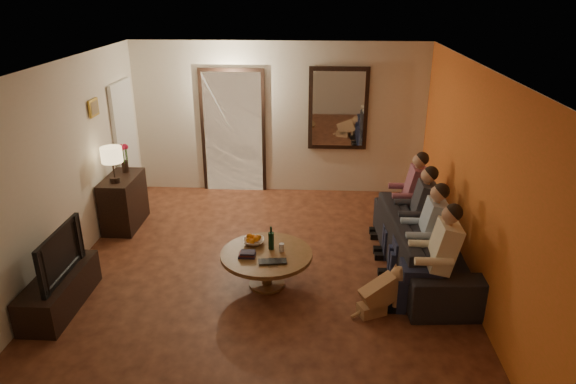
# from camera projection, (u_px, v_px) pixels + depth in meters

# --- Properties ---
(floor) EXTENTS (5.00, 6.00, 0.01)m
(floor) POSITION_uv_depth(u_px,v_px,m) (263.00, 277.00, 6.50)
(floor) COLOR #441D12
(floor) RESTS_ON ground
(ceiling) EXTENTS (5.00, 6.00, 0.01)m
(ceiling) POSITION_uv_depth(u_px,v_px,m) (259.00, 69.00, 5.53)
(ceiling) COLOR white
(ceiling) RESTS_ON back_wall
(back_wall) EXTENTS (5.00, 0.02, 2.60)m
(back_wall) POSITION_uv_depth(u_px,v_px,m) (279.00, 119.00, 8.79)
(back_wall) COLOR beige
(back_wall) RESTS_ON floor
(front_wall) EXTENTS (5.00, 0.02, 2.60)m
(front_wall) POSITION_uv_depth(u_px,v_px,m) (212.00, 350.00, 3.24)
(front_wall) COLOR beige
(front_wall) RESTS_ON floor
(left_wall) EXTENTS (0.02, 6.00, 2.60)m
(left_wall) POSITION_uv_depth(u_px,v_px,m) (54.00, 177.00, 6.14)
(left_wall) COLOR beige
(left_wall) RESTS_ON floor
(right_wall) EXTENTS (0.02, 6.00, 2.60)m
(right_wall) POSITION_uv_depth(u_px,v_px,m) (478.00, 186.00, 5.89)
(right_wall) COLOR beige
(right_wall) RESTS_ON floor
(orange_accent) EXTENTS (0.01, 6.00, 2.60)m
(orange_accent) POSITION_uv_depth(u_px,v_px,m) (477.00, 186.00, 5.89)
(orange_accent) COLOR orange
(orange_accent) RESTS_ON right_wall
(kitchen_doorway) EXTENTS (1.00, 0.06, 2.10)m
(kitchen_doorway) POSITION_uv_depth(u_px,v_px,m) (233.00, 133.00, 8.91)
(kitchen_doorway) COLOR #FFE0A5
(kitchen_doorway) RESTS_ON floor
(door_trim) EXTENTS (1.12, 0.04, 2.22)m
(door_trim) POSITION_uv_depth(u_px,v_px,m) (233.00, 133.00, 8.90)
(door_trim) COLOR black
(door_trim) RESTS_ON floor
(fridge_glimpse) EXTENTS (0.45, 0.03, 1.70)m
(fridge_glimpse) POSITION_uv_depth(u_px,v_px,m) (248.00, 141.00, 8.95)
(fridge_glimpse) COLOR silver
(fridge_glimpse) RESTS_ON floor
(mirror_frame) EXTENTS (1.00, 0.05, 1.40)m
(mirror_frame) POSITION_uv_depth(u_px,v_px,m) (338.00, 109.00, 8.63)
(mirror_frame) COLOR black
(mirror_frame) RESTS_ON back_wall
(mirror_glass) EXTENTS (0.86, 0.02, 1.26)m
(mirror_glass) POSITION_uv_depth(u_px,v_px,m) (338.00, 109.00, 8.60)
(mirror_glass) COLOR white
(mirror_glass) RESTS_ON back_wall
(white_door) EXTENTS (0.06, 0.85, 2.04)m
(white_door) POSITION_uv_depth(u_px,v_px,m) (126.00, 144.00, 8.37)
(white_door) COLOR white
(white_door) RESTS_ON floor
(framed_art) EXTENTS (0.03, 0.28, 0.24)m
(framed_art) POSITION_uv_depth(u_px,v_px,m) (94.00, 108.00, 7.14)
(framed_art) COLOR #B28C33
(framed_art) RESTS_ON left_wall
(art_canvas) EXTENTS (0.01, 0.22, 0.18)m
(art_canvas) POSITION_uv_depth(u_px,v_px,m) (95.00, 108.00, 7.14)
(art_canvas) COLOR brown
(art_canvas) RESTS_ON left_wall
(dresser) EXTENTS (0.45, 0.89, 0.79)m
(dresser) POSITION_uv_depth(u_px,v_px,m) (124.00, 202.00, 7.76)
(dresser) COLOR black
(dresser) RESTS_ON floor
(table_lamp) EXTENTS (0.30, 0.30, 0.54)m
(table_lamp) POSITION_uv_depth(u_px,v_px,m) (113.00, 165.00, 7.30)
(table_lamp) COLOR beige
(table_lamp) RESTS_ON dresser
(flower_vase) EXTENTS (0.14, 0.14, 0.44)m
(flower_vase) POSITION_uv_depth(u_px,v_px,m) (124.00, 158.00, 7.73)
(flower_vase) COLOR #BF1436
(flower_vase) RESTS_ON dresser
(tv_stand) EXTENTS (0.45, 1.22, 0.41)m
(tv_stand) POSITION_uv_depth(u_px,v_px,m) (60.00, 291.00, 5.84)
(tv_stand) COLOR black
(tv_stand) RESTS_ON floor
(tv) EXTENTS (0.97, 0.13, 0.56)m
(tv) POSITION_uv_depth(u_px,v_px,m) (52.00, 254.00, 5.66)
(tv) COLOR black
(tv) RESTS_ON tv_stand
(sofa) EXTENTS (2.50, 1.12, 0.71)m
(sofa) POSITION_uv_depth(u_px,v_px,m) (427.00, 244.00, 6.57)
(sofa) COLOR black
(sofa) RESTS_ON floor
(person_a) EXTENTS (0.60, 0.40, 1.20)m
(person_a) POSITION_uv_depth(u_px,v_px,m) (436.00, 262.00, 5.66)
(person_a) COLOR tan
(person_a) RESTS_ON sofa
(person_b) EXTENTS (0.60, 0.40, 1.20)m
(person_b) POSITION_uv_depth(u_px,v_px,m) (426.00, 237.00, 6.21)
(person_b) COLOR tan
(person_b) RESTS_ON sofa
(person_c) EXTENTS (0.60, 0.40, 1.20)m
(person_c) POSITION_uv_depth(u_px,v_px,m) (417.00, 217.00, 6.77)
(person_c) COLOR tan
(person_c) RESTS_ON sofa
(person_d) EXTENTS (0.60, 0.40, 1.20)m
(person_d) POSITION_uv_depth(u_px,v_px,m) (409.00, 199.00, 7.32)
(person_d) COLOR tan
(person_d) RESTS_ON sofa
(dog) EXTENTS (0.61, 0.45, 0.56)m
(dog) POSITION_uv_depth(u_px,v_px,m) (381.00, 291.00, 5.70)
(dog) COLOR tan
(dog) RESTS_ON floor
(coffee_table) EXTENTS (1.37, 1.37, 0.45)m
(coffee_table) POSITION_uv_depth(u_px,v_px,m) (267.00, 269.00, 6.25)
(coffee_table) COLOR brown
(coffee_table) RESTS_ON floor
(bowl) EXTENTS (0.26, 0.26, 0.06)m
(bowl) POSITION_uv_depth(u_px,v_px,m) (254.00, 241.00, 6.37)
(bowl) COLOR white
(bowl) RESTS_ON coffee_table
(oranges) EXTENTS (0.20, 0.20, 0.08)m
(oranges) POSITION_uv_depth(u_px,v_px,m) (253.00, 237.00, 6.34)
(oranges) COLOR orange
(oranges) RESTS_ON bowl
(wine_bottle) EXTENTS (0.07, 0.07, 0.31)m
(wine_bottle) POSITION_uv_depth(u_px,v_px,m) (271.00, 238.00, 6.20)
(wine_bottle) COLOR black
(wine_bottle) RESTS_ON coffee_table
(wine_glass) EXTENTS (0.06, 0.06, 0.10)m
(wine_glass) POSITION_uv_depth(u_px,v_px,m) (282.00, 247.00, 6.18)
(wine_glass) COLOR silver
(wine_glass) RESTS_ON coffee_table
(book_stack) EXTENTS (0.20, 0.15, 0.07)m
(book_stack) POSITION_uv_depth(u_px,v_px,m) (247.00, 254.00, 6.07)
(book_stack) COLOR black
(book_stack) RESTS_ON coffee_table
(laptop) EXTENTS (0.35, 0.25, 0.03)m
(laptop) POSITION_uv_depth(u_px,v_px,m) (273.00, 264.00, 5.90)
(laptop) COLOR black
(laptop) RESTS_ON coffee_table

